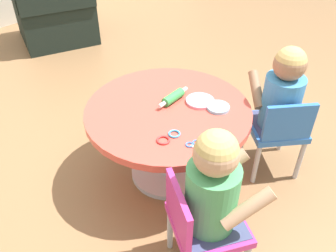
# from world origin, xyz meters

# --- Properties ---
(ground_plane) EXTENTS (10.00, 10.00, 0.00)m
(ground_plane) POSITION_xyz_m (0.00, 0.00, 0.00)
(ground_plane) COLOR olive
(craft_table) EXTENTS (0.88, 0.88, 0.48)m
(craft_table) POSITION_xyz_m (0.00, 0.00, 0.36)
(craft_table) COLOR silver
(craft_table) RESTS_ON ground
(child_chair_left) EXTENTS (0.41, 0.41, 0.54)m
(child_chair_left) POSITION_xyz_m (-0.36, -0.51, 0.31)
(child_chair_left) COLOR #B7B7BC
(child_chair_left) RESTS_ON ground
(seated_child_left) EXTENTS (0.44, 0.41, 0.51)m
(seated_child_left) POSITION_xyz_m (-0.32, -0.53, 0.53)
(seated_child_left) COLOR #3F4772
(seated_child_left) RESTS_ON ground
(child_chair_right) EXTENTS (0.42, 0.42, 0.54)m
(child_chair_right) POSITION_xyz_m (0.45, -0.43, 0.31)
(child_chair_right) COLOR #B7B7BC
(child_chair_right) RESTS_ON ground
(seated_child_right) EXTENTS (0.43, 0.44, 0.51)m
(seated_child_right) POSITION_xyz_m (0.47, -0.40, 0.53)
(seated_child_right) COLOR #3F4772
(seated_child_right) RESTS_ON ground
(armchair_dark) EXTENTS (0.91, 0.92, 0.85)m
(armchair_dark) POSITION_xyz_m (0.67, 2.15, 0.31)
(armchair_dark) COLOR black
(armchair_dark) RESTS_ON ground
(rolling_pin) EXTENTS (0.23, 0.06, 0.05)m
(rolling_pin) POSITION_xyz_m (0.07, 0.02, 0.50)
(rolling_pin) COLOR green
(rolling_pin) RESTS_ON craft_table
(craft_scissors) EXTENTS (0.10, 0.14, 0.01)m
(craft_scissors) POSITION_xyz_m (-0.15, -0.31, 0.48)
(craft_scissors) COLOR silver
(craft_scissors) RESTS_ON craft_table
(playdough_blob_0) EXTENTS (0.15, 0.15, 0.01)m
(playdough_blob_0) POSITION_xyz_m (0.16, -0.09, 0.49)
(playdough_blob_0) COLOR pink
(playdough_blob_0) RESTS_ON craft_table
(playdough_blob_1) EXTENTS (0.12, 0.12, 0.02)m
(playdough_blob_1) POSITION_xyz_m (0.17, -0.20, 0.49)
(playdough_blob_1) COLOR #8CCCF2
(playdough_blob_1) RESTS_ON craft_table
(cookie_cutter_0) EXTENTS (0.06, 0.06, 0.01)m
(cookie_cutter_0) POSITION_xyz_m (-0.21, -0.16, 0.48)
(cookie_cutter_0) COLOR red
(cookie_cutter_0) RESTS_ON craft_table
(cookie_cutter_1) EXTENTS (0.06, 0.06, 0.01)m
(cookie_cutter_1) POSITION_xyz_m (-0.14, -0.17, 0.48)
(cookie_cutter_1) COLOR #3F99D8
(cookie_cutter_1) RESTS_ON craft_table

